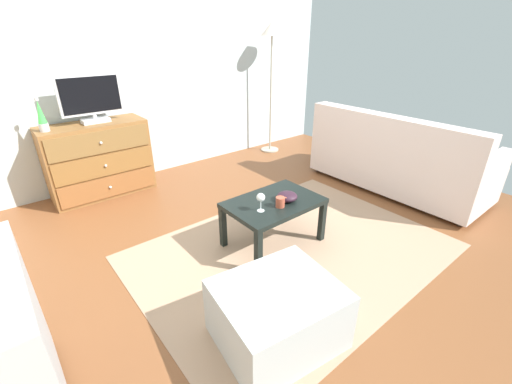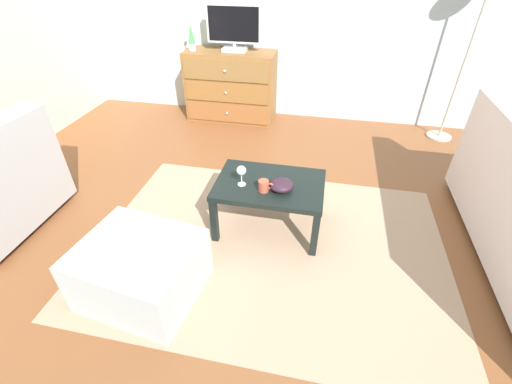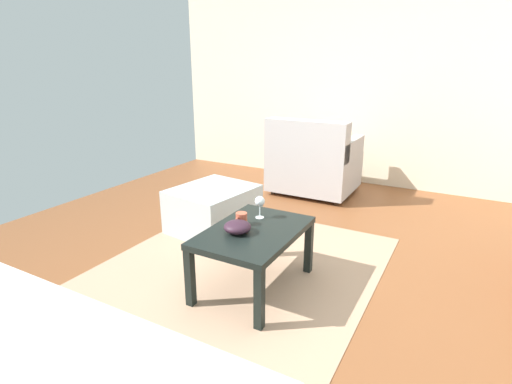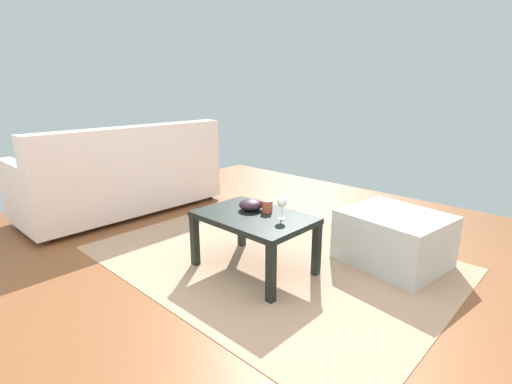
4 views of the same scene
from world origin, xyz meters
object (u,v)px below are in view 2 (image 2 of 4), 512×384
at_px(mug, 264,186).
at_px(tv, 234,27).
at_px(bowl_decorative, 281,185).
at_px(wine_glass, 241,171).
at_px(lava_lamp, 191,37).
at_px(coffee_table, 270,189).
at_px(dresser, 231,86).
at_px(ottoman, 141,270).

bearing_deg(mug, tv, 109.54).
height_order(mug, bowl_decorative, mug).
relative_size(wine_glass, bowl_decorative, 0.90).
height_order(lava_lamp, wine_glass, lava_lamp).
relative_size(lava_lamp, coffee_table, 0.41).
relative_size(coffee_table, mug, 7.05).
relative_size(coffee_table, wine_glass, 5.12).
bearing_deg(lava_lamp, dresser, 5.57).
bearing_deg(coffee_table, bowl_decorative, -35.26).
relative_size(dresser, lava_lamp, 3.30).
bearing_deg(ottoman, mug, 46.36).
height_order(tv, mug, tv).
distance_m(dresser, tv, 0.68).
height_order(wine_glass, mug, wine_glass).
bearing_deg(mug, coffee_table, 77.20).
height_order(lava_lamp, mug, lava_lamp).
distance_m(dresser, coffee_table, 2.20).
bearing_deg(tv, lava_lamp, -172.36).
bearing_deg(dresser, bowl_decorative, -65.78).
distance_m(dresser, bowl_decorative, 2.30).
bearing_deg(mug, bowl_decorative, 19.69).
bearing_deg(tv, wine_glass, -74.36).
xyz_separation_m(dresser, wine_glass, (0.65, -2.09, 0.12)).
relative_size(tv, wine_glass, 4.07).
distance_m(wine_glass, ottoman, 0.94).
bearing_deg(wine_glass, bowl_decorative, -0.63).
bearing_deg(mug, lava_lamp, 121.22).
xyz_separation_m(tv, wine_glass, (0.59, -2.12, -0.56)).
height_order(tv, coffee_table, tv).
bearing_deg(wine_glass, ottoman, -123.28).
bearing_deg(tv, ottoman, -87.79).
relative_size(dresser, mug, 9.56).
xyz_separation_m(lava_lamp, mug, (1.27, -2.09, -0.51)).
xyz_separation_m(lava_lamp, coffee_table, (1.29, -1.99, -0.61)).
bearing_deg(wine_glass, coffee_table, 17.52).
height_order(tv, lava_lamp, tv).
relative_size(lava_lamp, wine_glass, 2.10).
height_order(lava_lamp, ottoman, lava_lamp).
bearing_deg(bowl_decorative, ottoman, -136.67).
bearing_deg(lava_lamp, wine_glass, -61.88).
bearing_deg(mug, wine_glass, 165.39).
xyz_separation_m(wine_glass, bowl_decorative, (0.29, -0.00, -0.08)).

